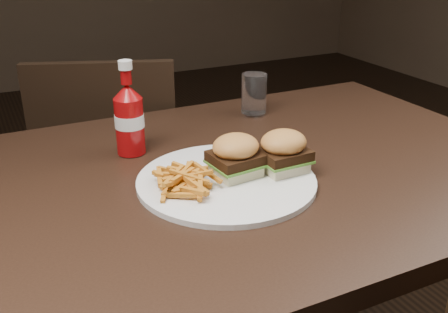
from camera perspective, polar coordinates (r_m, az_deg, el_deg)
name	(u,v)px	position (r m, az deg, el deg)	size (l,w,h in m)	color
dining_table	(241,176)	(1.03, 1.84, -2.18)	(1.20, 0.80, 0.04)	black
chair_far	(117,184)	(1.71, -11.55, -2.92)	(0.41, 0.41, 0.04)	black
plate	(226,181)	(0.96, 0.26, -2.68)	(0.33, 0.33, 0.01)	white
sandwich_half_a	(236,169)	(0.97, 1.26, -1.42)	(0.08, 0.07, 0.02)	beige
sandwich_half_b	(283,165)	(0.99, 6.39, -0.90)	(0.08, 0.07, 0.02)	#F8EEC6
fries_pile	(183,176)	(0.92, -4.44, -2.13)	(0.10, 0.10, 0.04)	#C67E16
ketchup_bottle	(130,126)	(1.08, -10.22, 3.30)	(0.06, 0.06, 0.12)	#90080A
tumbler	(254,93)	(1.30, 3.28, 6.88)	(0.06, 0.06, 0.10)	white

